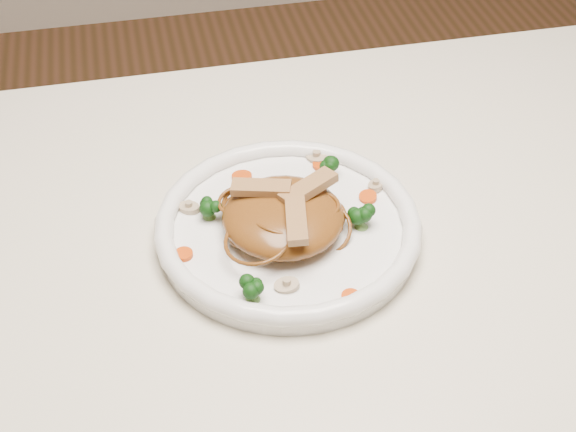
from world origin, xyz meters
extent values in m
cube|color=beige|center=(0.00, 0.00, 0.73)|extent=(1.20, 0.80, 0.04)
cylinder|color=brown|center=(0.54, 0.34, 0.35)|extent=(0.06, 0.06, 0.71)
cylinder|color=white|center=(-0.04, 0.05, 0.76)|extent=(0.32, 0.32, 0.02)
ellipsoid|color=brown|center=(-0.04, 0.04, 0.78)|extent=(0.16, 0.16, 0.04)
cube|color=tan|center=(-0.01, 0.06, 0.81)|extent=(0.07, 0.05, 0.01)
cube|color=tan|center=(-0.06, 0.07, 0.81)|extent=(0.06, 0.04, 0.01)
cube|color=tan|center=(-0.04, 0.01, 0.81)|extent=(0.03, 0.06, 0.01)
cylinder|color=#C94007|center=(0.02, 0.14, 0.77)|extent=(0.03, 0.03, 0.00)
cylinder|color=#C94007|center=(-0.15, 0.03, 0.77)|extent=(0.02, 0.02, 0.00)
cylinder|color=#C94007|center=(0.06, 0.07, 0.77)|extent=(0.02, 0.02, 0.00)
cylinder|color=#C94007|center=(-0.07, 0.14, 0.77)|extent=(0.02, 0.02, 0.00)
cylinder|color=#C94007|center=(0.00, -0.06, 0.77)|extent=(0.02, 0.02, 0.00)
cylinder|color=beige|center=(-0.06, -0.03, 0.77)|extent=(0.03, 0.03, 0.01)
cylinder|color=beige|center=(0.07, 0.09, 0.77)|extent=(0.03, 0.03, 0.01)
cylinder|color=beige|center=(-0.13, 0.10, 0.77)|extent=(0.03, 0.03, 0.01)
cylinder|color=beige|center=(0.02, 0.15, 0.77)|extent=(0.04, 0.04, 0.01)
camera|label=1|loc=(-0.17, -0.55, 1.32)|focal=50.50mm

